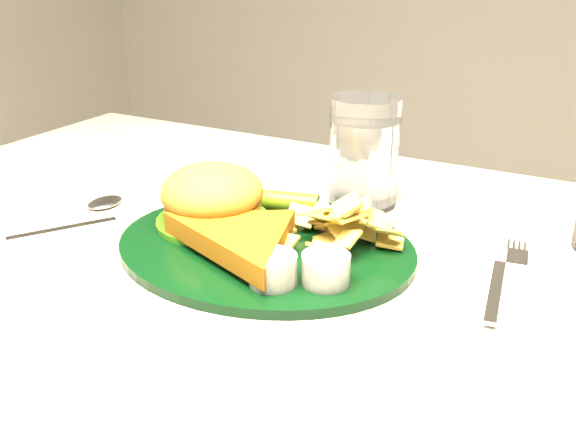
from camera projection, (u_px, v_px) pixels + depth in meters
name	position (u px, v px, depth m)	size (l,w,h in m)	color
dinner_plate	(265.00, 220.00, 0.68)	(0.33, 0.27, 0.07)	black
water_glass	(364.00, 152.00, 0.79)	(0.09, 0.09, 0.14)	white
fork_napkin	(497.00, 286.00, 0.61)	(0.12, 0.16, 0.01)	white
spoon	(62.00, 227.00, 0.74)	(0.04, 0.17, 0.01)	silver
ramekin	(233.00, 170.00, 0.89)	(0.04, 0.04, 0.03)	white
wrapped_straw	(209.00, 207.00, 0.80)	(0.19, 0.07, 0.01)	white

